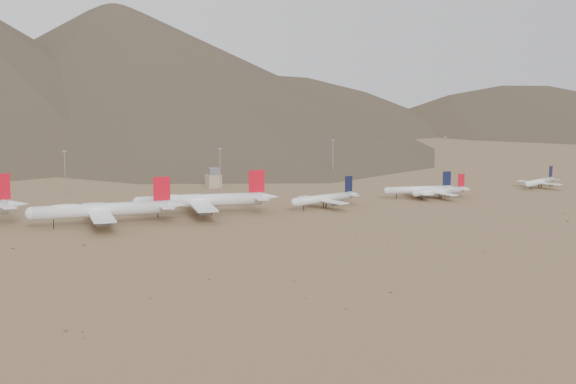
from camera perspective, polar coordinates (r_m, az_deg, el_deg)
name	(u,v)px	position (r m, az deg, el deg)	size (l,w,h in m)	color
ground	(240,224)	(366.07, -3.44, -2.27)	(3000.00, 3000.00, 0.00)	olive
mountain_ridge	(10,19)	(1245.07, -19.18, 11.54)	(4400.00, 1000.00, 300.00)	#493C2C
widebody_centre	(102,210)	(368.56, -13.09, -1.25)	(71.28, 55.19, 21.20)	silver
widebody_east	(202,200)	(388.51, -6.15, -0.60)	(71.25, 55.62, 21.32)	silver
narrowbody_a	(325,198)	(409.67, 2.67, -0.46)	(45.09, 33.28, 15.20)	silver
narrowbody_b	(420,190)	(448.85, 9.39, 0.16)	(43.33, 31.76, 14.47)	silver
narrowbody_c	(441,191)	(448.37, 10.81, 0.06)	(39.33, 28.20, 12.97)	silver
narrowbody_d	(540,182)	(505.85, 17.51, 0.71)	(35.69, 26.81, 12.45)	silver
control_tower	(213,179)	(486.80, -5.33, 0.93)	(8.00, 8.00, 12.00)	tan
mast_west	(65,171)	(466.00, -15.57, 1.44)	(2.00, 0.60, 25.70)	gray
mast_centre	(220,168)	(467.54, -4.85, 1.73)	(2.00, 0.60, 25.70)	gray
mast_east	(333,157)	(531.93, 3.21, 2.52)	(2.00, 0.60, 25.70)	gray
mast_far_east	(444,153)	(567.60, 11.07, 2.73)	(2.00, 0.60, 25.70)	gray
desert_scrub	(215,266)	(284.52, -5.22, -5.24)	(443.08, 164.05, 0.89)	olive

